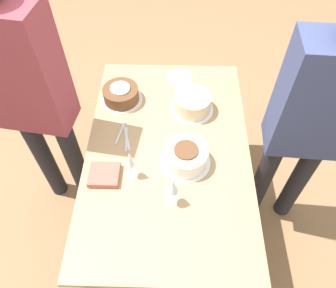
{
  "coord_description": "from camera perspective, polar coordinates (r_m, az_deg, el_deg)",
  "views": [
    {
      "loc": [
        1.06,
        0.03,
        2.2
      ],
      "look_at": [
        0.0,
        0.0,
        0.81
      ],
      "focal_mm": 35.0,
      "sensor_mm": 36.0,
      "label": 1
    }
  ],
  "objects": [
    {
      "name": "ground_plane",
      "position": [
        2.44,
        0.0,
        -11.72
      ],
      "size": [
        12.0,
        12.0,
        0.0
      ],
      "primitive_type": "plane",
      "color": "#8E6B47"
    },
    {
      "name": "dining_table",
      "position": [
        1.88,
        0.0,
        -3.15
      ],
      "size": [
        1.42,
        0.89,
        0.76
      ],
      "color": "tan",
      "rests_on": "ground_plane"
    },
    {
      "name": "cake_center_white",
      "position": [
        1.7,
        3.1,
        -2.17
      ],
      "size": [
        0.27,
        0.27,
        0.12
      ],
      "color": "white",
      "rests_on": "dining_table"
    },
    {
      "name": "cake_front_chocolate",
      "position": [
        2.03,
        -8.19,
        8.56
      ],
      "size": [
        0.26,
        0.26,
        0.1
      ],
      "color": "white",
      "rests_on": "dining_table"
    },
    {
      "name": "cake_back_decorated",
      "position": [
        1.95,
        4.28,
        7.1
      ],
      "size": [
        0.26,
        0.26,
        0.11
      ],
      "color": "white",
      "rests_on": "dining_table"
    },
    {
      "name": "wine_glass_near",
      "position": [
        1.5,
        0.8,
        -7.48
      ],
      "size": [
        0.06,
        0.06,
        0.19
      ],
      "color": "silver",
      "rests_on": "dining_table"
    },
    {
      "name": "wine_glass_far",
      "position": [
        1.6,
        -6.6,
        -2.83
      ],
      "size": [
        0.07,
        0.07,
        0.19
      ],
      "color": "silver",
      "rests_on": "dining_table"
    },
    {
      "name": "dessert_plate_left",
      "position": [
        2.18,
        2.05,
        11.51
      ],
      "size": [
        0.17,
        0.17,
        0.01
      ],
      "color": "silver",
      "rests_on": "dining_table"
    },
    {
      "name": "fork_pile",
      "position": [
        1.85,
        -7.56,
        1.29
      ],
      "size": [
        0.22,
        0.09,
        0.01
      ],
      "color": "silver",
      "rests_on": "dining_table"
    },
    {
      "name": "napkin_stack",
      "position": [
        1.7,
        -11.04,
        -5.29
      ],
      "size": [
        0.14,
        0.15,
        0.03
      ],
      "color": "#B75B4C",
      "rests_on": "dining_table"
    },
    {
      "name": "person_cutting",
      "position": [
        1.84,
        -23.15,
        8.49
      ],
      "size": [
        0.28,
        0.43,
        1.71
      ],
      "rotation": [
        0.0,
        0.0,
        1.42
      ],
      "color": "#232328",
      "rests_on": "ground_plane"
    },
    {
      "name": "person_watching",
      "position": [
        1.8,
        23.75,
        4.0
      ],
      "size": [
        0.25,
        0.41,
        1.61
      ],
      "rotation": [
        0.0,
        0.0,
        -1.64
      ],
      "color": "#232328",
      "rests_on": "ground_plane"
    }
  ]
}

